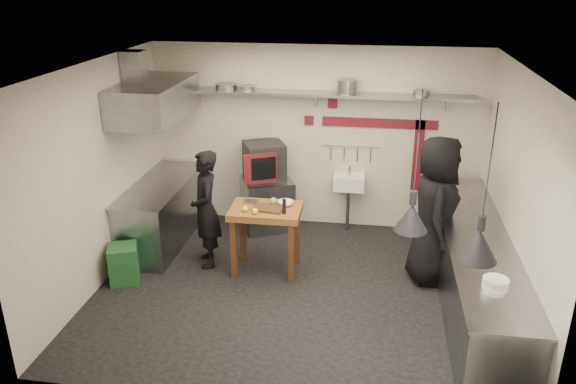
# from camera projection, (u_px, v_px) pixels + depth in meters

# --- Properties ---
(floor) EXTENTS (5.00, 5.00, 0.00)m
(floor) POSITION_uv_depth(u_px,v_px,m) (295.00, 289.00, 7.17)
(floor) COLOR black
(floor) RESTS_ON ground
(ceiling) EXTENTS (5.00, 5.00, 0.00)m
(ceiling) POSITION_uv_depth(u_px,v_px,m) (297.00, 68.00, 6.13)
(ceiling) COLOR beige
(ceiling) RESTS_ON floor
(wall_back) EXTENTS (5.00, 0.04, 2.80)m
(wall_back) POSITION_uv_depth(u_px,v_px,m) (315.00, 138.00, 8.58)
(wall_back) COLOR silver
(wall_back) RESTS_ON floor
(wall_front) EXTENTS (5.00, 0.04, 2.80)m
(wall_front) POSITION_uv_depth(u_px,v_px,m) (260.00, 276.00, 4.72)
(wall_front) COLOR silver
(wall_front) RESTS_ON floor
(wall_left) EXTENTS (0.04, 4.20, 2.80)m
(wall_left) POSITION_uv_depth(u_px,v_px,m) (98.00, 176.00, 7.01)
(wall_left) COLOR silver
(wall_left) RESTS_ON floor
(wall_right) EXTENTS (0.04, 4.20, 2.80)m
(wall_right) POSITION_uv_depth(u_px,v_px,m) (516.00, 200.00, 6.29)
(wall_right) COLOR silver
(wall_right) RESTS_ON floor
(red_band_horiz) EXTENTS (1.70, 0.02, 0.14)m
(red_band_horiz) POSITION_uv_depth(u_px,v_px,m) (379.00, 123.00, 8.32)
(red_band_horiz) COLOR maroon
(red_band_horiz) RESTS_ON wall_back
(red_band_vert) EXTENTS (0.14, 0.02, 1.10)m
(red_band_vert) POSITION_uv_depth(u_px,v_px,m) (418.00, 156.00, 8.41)
(red_band_vert) COLOR maroon
(red_band_vert) RESTS_ON wall_back
(red_tile_a) EXTENTS (0.14, 0.02, 0.14)m
(red_tile_a) POSITION_uv_depth(u_px,v_px,m) (333.00, 104.00, 8.32)
(red_tile_a) COLOR maroon
(red_tile_a) RESTS_ON wall_back
(red_tile_b) EXTENTS (0.14, 0.02, 0.14)m
(red_tile_b) POSITION_uv_depth(u_px,v_px,m) (309.00, 120.00, 8.47)
(red_tile_b) COLOR maroon
(red_tile_b) RESTS_ON wall_back
(back_shelf) EXTENTS (4.60, 0.34, 0.04)m
(back_shelf) POSITION_uv_depth(u_px,v_px,m) (315.00, 94.00, 8.14)
(back_shelf) COLOR slate
(back_shelf) RESTS_ON wall_back
(shelf_bracket_left) EXTENTS (0.04, 0.06, 0.24)m
(shelf_bracket_left) POSITION_uv_depth(u_px,v_px,m) (193.00, 94.00, 8.59)
(shelf_bracket_left) COLOR slate
(shelf_bracket_left) RESTS_ON wall_back
(shelf_bracket_mid) EXTENTS (0.04, 0.06, 0.24)m
(shelf_bracket_mid) POSITION_uv_depth(u_px,v_px,m) (316.00, 98.00, 8.32)
(shelf_bracket_mid) COLOR slate
(shelf_bracket_mid) RESTS_ON wall_back
(shelf_bracket_right) EXTENTS (0.04, 0.06, 0.24)m
(shelf_bracket_right) POSITION_uv_depth(u_px,v_px,m) (448.00, 103.00, 8.04)
(shelf_bracket_right) COLOR slate
(shelf_bracket_right) RESTS_ON wall_back
(pan_far_left) EXTENTS (0.39, 0.39, 0.09)m
(pan_far_left) POSITION_uv_depth(u_px,v_px,m) (226.00, 87.00, 8.31)
(pan_far_left) COLOR slate
(pan_far_left) RESTS_ON back_shelf
(pan_mid_left) EXTENTS (0.33, 0.33, 0.07)m
(pan_mid_left) POSITION_uv_depth(u_px,v_px,m) (246.00, 88.00, 8.27)
(pan_mid_left) COLOR slate
(pan_mid_left) RESTS_ON back_shelf
(stock_pot) EXTENTS (0.36, 0.36, 0.20)m
(stock_pot) POSITION_uv_depth(u_px,v_px,m) (347.00, 87.00, 8.03)
(stock_pot) COLOR slate
(stock_pot) RESTS_ON back_shelf
(pan_right) EXTENTS (0.24, 0.24, 0.08)m
(pan_right) POSITION_uv_depth(u_px,v_px,m) (421.00, 93.00, 7.90)
(pan_right) COLOR slate
(pan_right) RESTS_ON back_shelf
(oven_stand) EXTENTS (0.93, 0.90, 0.80)m
(oven_stand) POSITION_uv_depth(u_px,v_px,m) (267.00, 204.00, 8.75)
(oven_stand) COLOR slate
(oven_stand) RESTS_ON floor
(combi_oven) EXTENTS (0.74, 0.73, 0.58)m
(combi_oven) POSITION_uv_depth(u_px,v_px,m) (264.00, 161.00, 8.51)
(combi_oven) COLOR black
(combi_oven) RESTS_ON oven_stand
(oven_door) EXTENTS (0.45, 0.23, 0.46)m
(oven_door) POSITION_uv_depth(u_px,v_px,m) (260.00, 169.00, 8.20)
(oven_door) COLOR maroon
(oven_door) RESTS_ON combi_oven
(oven_glass) EXTENTS (0.34, 0.17, 0.34)m
(oven_glass) POSITION_uv_depth(u_px,v_px,m) (264.00, 169.00, 8.20)
(oven_glass) COLOR black
(oven_glass) RESTS_ON oven_door
(hand_sink) EXTENTS (0.46, 0.34, 0.22)m
(hand_sink) POSITION_uv_depth(u_px,v_px,m) (349.00, 182.00, 8.56)
(hand_sink) COLOR white
(hand_sink) RESTS_ON wall_back
(sink_tap) EXTENTS (0.03, 0.03, 0.14)m
(sink_tap) POSITION_uv_depth(u_px,v_px,m) (350.00, 171.00, 8.49)
(sink_tap) COLOR slate
(sink_tap) RESTS_ON hand_sink
(sink_drain) EXTENTS (0.06, 0.06, 0.66)m
(sink_drain) POSITION_uv_depth(u_px,v_px,m) (348.00, 210.00, 8.69)
(sink_drain) COLOR slate
(sink_drain) RESTS_ON floor
(utensil_rail) EXTENTS (0.90, 0.02, 0.02)m
(utensil_rail) POSITION_uv_depth(u_px,v_px,m) (351.00, 146.00, 8.49)
(utensil_rail) COLOR slate
(utensil_rail) RESTS_ON wall_back
(counter_right) EXTENTS (0.70, 3.80, 0.90)m
(counter_right) POSITION_uv_depth(u_px,v_px,m) (474.00, 271.00, 6.69)
(counter_right) COLOR slate
(counter_right) RESTS_ON floor
(counter_right_top) EXTENTS (0.76, 3.90, 0.03)m
(counter_right_top) POSITION_uv_depth(u_px,v_px,m) (478.00, 236.00, 6.52)
(counter_right_top) COLOR slate
(counter_right_top) RESTS_ON counter_right
(plate_stack) EXTENTS (0.28, 0.28, 0.11)m
(plate_stack) POSITION_uv_depth(u_px,v_px,m) (495.00, 284.00, 5.40)
(plate_stack) COLOR white
(plate_stack) RESTS_ON counter_right_top
(small_bowl_right) EXTENTS (0.25, 0.25, 0.05)m
(small_bowl_right) POSITION_uv_depth(u_px,v_px,m) (494.00, 291.00, 5.35)
(small_bowl_right) COLOR white
(small_bowl_right) RESTS_ON counter_right_top
(counter_left) EXTENTS (0.70, 1.90, 0.90)m
(counter_left) POSITION_uv_depth(u_px,v_px,m) (162.00, 214.00, 8.27)
(counter_left) COLOR slate
(counter_left) RESTS_ON floor
(counter_left_top) EXTENTS (0.76, 2.00, 0.03)m
(counter_left_top) POSITION_uv_depth(u_px,v_px,m) (159.00, 184.00, 8.10)
(counter_left_top) COLOR slate
(counter_left_top) RESTS_ON counter_left
(extractor_hood) EXTENTS (0.78, 1.60, 0.50)m
(extractor_hood) POSITION_uv_depth(u_px,v_px,m) (155.00, 100.00, 7.64)
(extractor_hood) COLOR slate
(extractor_hood) RESTS_ON ceiling
(hood_duct) EXTENTS (0.28, 0.28, 0.50)m
(hood_duct) POSITION_uv_depth(u_px,v_px,m) (134.00, 70.00, 7.53)
(hood_duct) COLOR slate
(hood_duct) RESTS_ON ceiling
(green_bin) EXTENTS (0.47, 0.47, 0.50)m
(green_bin) POSITION_uv_depth(u_px,v_px,m) (124.00, 264.00, 7.28)
(green_bin) COLOR #1D5328
(green_bin) RESTS_ON floor
(prep_table) EXTENTS (0.93, 0.65, 0.92)m
(prep_table) POSITION_uv_depth(u_px,v_px,m) (266.00, 240.00, 7.46)
(prep_table) COLOR brown
(prep_table) RESTS_ON floor
(cutting_board) EXTENTS (0.41, 0.32, 0.02)m
(cutting_board) POSITION_uv_depth(u_px,v_px,m) (268.00, 208.00, 7.24)
(cutting_board) COLOR #4B2D17
(cutting_board) RESTS_ON prep_table
(pepper_mill) EXTENTS (0.05, 0.05, 0.20)m
(pepper_mill) POSITION_uv_depth(u_px,v_px,m) (284.00, 206.00, 7.08)
(pepper_mill) COLOR black
(pepper_mill) RESTS_ON prep_table
(lemon_a) EXTENTS (0.09, 0.09, 0.08)m
(lemon_a) POSITION_uv_depth(u_px,v_px,m) (245.00, 209.00, 7.16)
(lemon_a) COLOR yellow
(lemon_a) RESTS_ON prep_table
(lemon_b) EXTENTS (0.10, 0.10, 0.08)m
(lemon_b) POSITION_uv_depth(u_px,v_px,m) (255.00, 211.00, 7.09)
(lemon_b) COLOR yellow
(lemon_b) RESTS_ON prep_table
(veg_ball) EXTENTS (0.11, 0.11, 0.10)m
(veg_ball) POSITION_uv_depth(u_px,v_px,m) (274.00, 201.00, 7.37)
(veg_ball) COLOR #769B48
(veg_ball) RESTS_ON prep_table
(steel_tray) EXTENTS (0.18, 0.13, 0.03)m
(steel_tray) POSITION_uv_depth(u_px,v_px,m) (250.00, 202.00, 7.44)
(steel_tray) COLOR slate
(steel_tray) RESTS_ON prep_table
(bowl) EXTENTS (0.26, 0.26, 0.06)m
(bowl) POSITION_uv_depth(u_px,v_px,m) (285.00, 203.00, 7.35)
(bowl) COLOR white
(bowl) RESTS_ON prep_table
(heat_lamp_near) EXTENTS (0.34, 0.34, 1.41)m
(heat_lamp_near) POSITION_uv_depth(u_px,v_px,m) (416.00, 163.00, 5.32)
(heat_lamp_near) COLOR black
(heat_lamp_near) RESTS_ON ceiling
(heat_lamp_far) EXTENTS (0.36, 0.36, 1.45)m
(heat_lamp_far) POSITION_uv_depth(u_px,v_px,m) (487.00, 185.00, 4.83)
(heat_lamp_far) COLOR black
(heat_lamp_far) RESTS_ON ceiling
(chef_left) EXTENTS (0.59, 0.70, 1.62)m
(chef_left) POSITION_uv_depth(u_px,v_px,m) (206.00, 209.00, 7.51)
(chef_left) COLOR black
(chef_left) RESTS_ON floor
(chef_right) EXTENTS (0.64, 0.96, 1.94)m
(chef_right) POSITION_uv_depth(u_px,v_px,m) (435.00, 211.00, 7.07)
(chef_right) COLOR black
(chef_right) RESTS_ON floor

